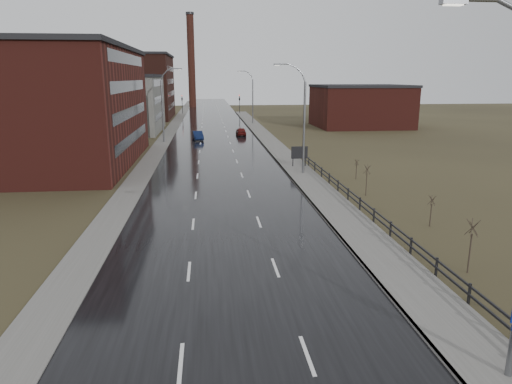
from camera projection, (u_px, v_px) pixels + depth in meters
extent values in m
cube|color=black|center=(215.00, 143.00, 70.52)|extent=(14.00, 300.00, 0.06)
cube|color=#595651|center=(303.00, 175.00, 47.27)|extent=(3.20, 180.00, 0.18)
cube|color=slate|center=(289.00, 176.00, 47.12)|extent=(0.16, 180.00, 0.18)
cube|color=#595651|center=(162.00, 144.00, 69.67)|extent=(2.40, 260.00, 0.12)
cube|color=#471914|center=(33.00, 108.00, 52.33)|extent=(22.00, 28.00, 13.00)
cube|color=black|center=(26.00, 47.00, 50.68)|extent=(22.44, 28.56, 0.50)
cube|color=black|center=(133.00, 138.00, 54.30)|extent=(0.06, 22.40, 1.20)
cube|color=black|center=(131.00, 112.00, 53.57)|extent=(0.06, 22.40, 1.20)
cube|color=black|center=(129.00, 86.00, 52.84)|extent=(0.06, 22.40, 1.20)
cube|color=black|center=(128.00, 59.00, 52.10)|extent=(0.06, 22.40, 1.20)
cube|color=slate|center=(116.00, 105.00, 84.82)|extent=(16.00, 20.00, 10.00)
cube|color=black|center=(114.00, 76.00, 83.54)|extent=(16.32, 20.40, 0.50)
cube|color=black|center=(160.00, 115.00, 86.12)|extent=(0.06, 16.00, 1.20)
cube|color=black|center=(159.00, 99.00, 85.39)|extent=(0.06, 16.00, 1.20)
cube|color=black|center=(158.00, 83.00, 84.66)|extent=(0.06, 16.00, 1.20)
cube|color=#331611|center=(118.00, 88.00, 112.63)|extent=(26.00, 24.00, 15.00)
cube|color=black|center=(115.00, 55.00, 110.73)|extent=(26.52, 24.48, 0.50)
cube|color=black|center=(172.00, 106.00, 115.05)|extent=(0.06, 19.20, 1.20)
cube|color=black|center=(171.00, 94.00, 114.32)|extent=(0.06, 19.20, 1.20)
cube|color=black|center=(171.00, 81.00, 113.59)|extent=(0.06, 19.20, 1.20)
cube|color=black|center=(170.00, 69.00, 112.85)|extent=(0.06, 19.20, 1.20)
cube|color=#471914|center=(360.00, 107.00, 93.85)|extent=(18.00, 16.00, 8.00)
cube|color=black|center=(361.00, 86.00, 92.82)|extent=(18.36, 16.32, 0.50)
cylinder|color=#331611|center=(191.00, 62.00, 153.03)|extent=(2.40, 2.40, 30.00)
cylinder|color=black|center=(190.00, 13.00, 149.29)|extent=(2.70, 2.70, 0.80)
cylinder|color=slate|center=(512.00, 8.00, 12.45)|extent=(1.12, 0.14, 0.57)
cube|color=slate|center=(454.00, 1.00, 12.24)|extent=(0.70, 0.28, 0.18)
cube|color=silver|center=(453.00, 5.00, 12.26)|extent=(0.50, 0.20, 0.04)
cylinder|color=slate|center=(304.00, 129.00, 47.12)|extent=(0.24, 0.24, 9.50)
cylinder|color=slate|center=(304.00, 78.00, 45.84)|extent=(0.51, 0.14, 0.98)
cylinder|color=slate|center=(299.00, 71.00, 45.62)|extent=(0.81, 0.14, 0.81)
cylinder|color=slate|center=(292.00, 66.00, 45.43)|extent=(0.98, 0.14, 0.51)
cylinder|color=slate|center=(284.00, 64.00, 45.30)|extent=(1.01, 0.14, 0.14)
cube|color=slate|center=(277.00, 64.00, 45.25)|extent=(0.70, 0.28, 0.18)
cube|color=silver|center=(277.00, 65.00, 45.27)|extent=(0.50, 0.20, 0.04)
cylinder|color=slate|center=(163.00, 112.00, 70.47)|extent=(0.24, 0.24, 9.50)
cylinder|color=slate|center=(162.00, 78.00, 69.23)|extent=(0.51, 0.14, 0.98)
cylinder|color=slate|center=(165.00, 73.00, 69.11)|extent=(0.81, 0.14, 0.81)
cylinder|color=slate|center=(170.00, 70.00, 69.06)|extent=(0.98, 0.14, 0.51)
cylinder|color=slate|center=(175.00, 69.00, 69.11)|extent=(1.01, 0.14, 0.14)
cube|color=slate|center=(180.00, 69.00, 69.19)|extent=(0.70, 0.28, 0.18)
cube|color=silver|center=(180.00, 70.00, 69.21)|extent=(0.50, 0.20, 0.04)
cylinder|color=slate|center=(253.00, 102.00, 99.19)|extent=(0.24, 0.24, 9.50)
cylinder|color=slate|center=(252.00, 78.00, 97.91)|extent=(0.51, 0.14, 0.98)
cylinder|color=slate|center=(250.00, 74.00, 97.69)|extent=(0.81, 0.14, 0.81)
cylinder|color=slate|center=(246.00, 72.00, 97.50)|extent=(0.98, 0.14, 0.51)
cylinder|color=slate|center=(242.00, 71.00, 97.37)|extent=(1.01, 0.14, 0.14)
cube|color=slate|center=(239.00, 71.00, 97.32)|extent=(0.70, 0.28, 0.18)
cube|color=silver|center=(239.00, 72.00, 97.34)|extent=(0.50, 0.20, 0.04)
cube|color=black|center=(469.00, 295.00, 20.34)|extent=(0.10, 0.10, 1.10)
cube|color=black|center=(436.00, 268.00, 23.23)|extent=(0.10, 0.10, 1.10)
cube|color=black|center=(411.00, 247.00, 26.12)|extent=(0.10, 0.10, 1.10)
cube|color=black|center=(390.00, 230.00, 29.01)|extent=(0.10, 0.10, 1.10)
cube|color=black|center=(374.00, 216.00, 31.91)|extent=(0.10, 0.10, 1.10)
cube|color=black|center=(360.00, 204.00, 34.80)|extent=(0.10, 0.10, 1.10)
cube|color=black|center=(348.00, 195.00, 37.69)|extent=(0.10, 0.10, 1.10)
cube|color=black|center=(338.00, 186.00, 40.59)|extent=(0.10, 0.10, 1.10)
cube|color=black|center=(329.00, 179.00, 43.48)|extent=(0.10, 0.10, 1.10)
cube|color=black|center=(322.00, 173.00, 46.37)|extent=(0.10, 0.10, 1.10)
cube|color=black|center=(315.00, 167.00, 49.26)|extent=(0.10, 0.10, 1.10)
cube|color=black|center=(309.00, 162.00, 52.16)|extent=(0.10, 0.10, 1.10)
cube|color=black|center=(303.00, 158.00, 55.05)|extent=(0.10, 0.10, 1.10)
cube|color=black|center=(377.00, 212.00, 31.33)|extent=(0.08, 53.00, 0.10)
cube|color=black|center=(376.00, 218.00, 31.42)|extent=(0.08, 53.00, 0.10)
cylinder|color=#382D23|center=(470.00, 253.00, 23.69)|extent=(0.08, 0.08, 2.16)
cylinder|color=#382D23|center=(474.00, 228.00, 23.36)|extent=(0.04, 0.72, 0.85)
cylinder|color=#382D23|center=(473.00, 227.00, 23.40)|extent=(0.68, 0.27, 0.86)
cylinder|color=#382D23|center=(472.00, 228.00, 23.37)|extent=(0.41, 0.61, 0.87)
cylinder|color=#382D23|center=(472.00, 228.00, 23.32)|extent=(0.41, 0.61, 0.87)
cylinder|color=#382D23|center=(474.00, 228.00, 23.31)|extent=(0.68, 0.27, 0.86)
cylinder|color=#382D23|center=(431.00, 215.00, 31.20)|extent=(0.08, 0.08, 1.61)
cylinder|color=#382D23|center=(433.00, 200.00, 30.95)|extent=(0.04, 0.55, 0.64)
cylinder|color=#382D23|center=(432.00, 200.00, 30.99)|extent=(0.52, 0.21, 0.65)
cylinder|color=#382D23|center=(431.00, 200.00, 30.97)|extent=(0.31, 0.46, 0.66)
cylinder|color=#382D23|center=(432.00, 200.00, 30.91)|extent=(0.31, 0.46, 0.66)
cylinder|color=#382D23|center=(433.00, 201.00, 30.90)|extent=(0.52, 0.21, 0.65)
cylinder|color=#382D23|center=(366.00, 184.00, 39.33)|extent=(0.08, 0.08, 2.01)
cylinder|color=#382D23|center=(368.00, 169.00, 39.01)|extent=(0.04, 0.68, 0.79)
cylinder|color=#382D23|center=(367.00, 169.00, 39.05)|extent=(0.64, 0.25, 0.80)
cylinder|color=#382D23|center=(367.00, 169.00, 39.03)|extent=(0.38, 0.57, 0.81)
cylinder|color=#382D23|center=(367.00, 169.00, 38.97)|extent=(0.38, 0.57, 0.81)
cylinder|color=#382D23|center=(368.00, 170.00, 38.96)|extent=(0.64, 0.25, 0.80)
cylinder|color=#382D23|center=(356.00, 172.00, 45.74)|extent=(0.08, 0.08, 1.49)
cylinder|color=#382D23|center=(357.00, 162.00, 45.51)|extent=(0.04, 0.51, 0.59)
cylinder|color=#382D23|center=(357.00, 162.00, 45.55)|extent=(0.48, 0.20, 0.60)
cylinder|color=#382D23|center=(356.00, 162.00, 45.53)|extent=(0.29, 0.43, 0.61)
cylinder|color=#382D23|center=(356.00, 163.00, 45.47)|extent=(0.29, 0.43, 0.61)
cylinder|color=#382D23|center=(357.00, 163.00, 45.46)|extent=(0.48, 0.20, 0.60)
cube|color=black|center=(293.00, 160.00, 51.55)|extent=(0.10, 0.10, 1.80)
cube|color=black|center=(305.00, 160.00, 51.69)|extent=(0.10, 0.10, 1.80)
cube|color=silver|center=(299.00, 152.00, 51.37)|extent=(1.78, 0.08, 1.29)
cube|color=black|center=(299.00, 153.00, 51.32)|extent=(1.88, 0.04, 1.39)
cylinder|color=black|center=(182.00, 105.00, 126.93)|extent=(0.16, 0.16, 5.20)
imported|color=black|center=(182.00, 97.00, 126.40)|extent=(0.58, 2.73, 1.10)
sphere|color=#FF190C|center=(182.00, 96.00, 126.18)|extent=(0.18, 0.18, 0.18)
cylinder|color=black|center=(239.00, 104.00, 128.56)|extent=(0.16, 0.16, 5.20)
imported|color=black|center=(239.00, 96.00, 128.04)|extent=(0.58, 2.73, 1.10)
sphere|color=#FF190C|center=(239.00, 95.00, 127.82)|extent=(0.18, 0.18, 0.18)
imported|color=#0A1536|center=(198.00, 136.00, 74.25)|extent=(2.06, 4.49, 1.43)
imported|color=#4F0E0D|center=(241.00, 132.00, 79.96)|extent=(1.68, 4.10, 1.39)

